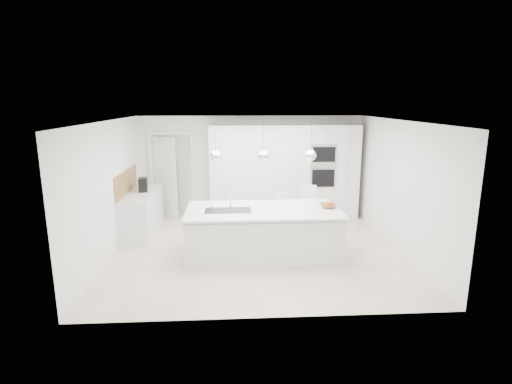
{
  "coord_description": "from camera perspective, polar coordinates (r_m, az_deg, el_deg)",
  "views": [
    {
      "loc": [
        -0.45,
        -7.34,
        2.86
      ],
      "look_at": [
        0.0,
        0.3,
        1.1
      ],
      "focal_mm": 28.0,
      "sensor_mm": 36.0,
      "label": 1
    }
  ],
  "objects": [
    {
      "name": "oven_stack",
      "position": [
        9.6,
        9.63,
        3.71
      ],
      "size": [
        0.62,
        0.04,
        1.05
      ],
      "primitive_type": null,
      "color": "#A5A5A8",
      "rests_on": "tall_cabinets"
    },
    {
      "name": "wall_left",
      "position": [
        7.86,
        -20.31,
        0.31
      ],
      "size": [
        0.0,
        5.0,
        5.0
      ],
      "primitive_type": "plane",
      "rotation": [
        1.57,
        0.0,
        1.57
      ],
      "color": "white",
      "rests_on": "ground"
    },
    {
      "name": "island_tap",
      "position": [
        7.46,
        -3.65,
        -1.11
      ],
      "size": [
        0.02,
        0.02,
        0.3
      ],
      "primitive_type": "cylinder",
      "color": "white",
      "rests_on": "island_worktop"
    },
    {
      "name": "doorway_frame",
      "position": [
        10.09,
        -11.87,
        2.19
      ],
      "size": [
        1.11,
        0.08,
        2.13
      ],
      "primitive_type": null,
      "color": "white",
      "rests_on": "floor"
    },
    {
      "name": "espresso_machine",
      "position": [
        9.13,
        -15.84,
        1.02
      ],
      "size": [
        0.22,
        0.31,
        0.3
      ],
      "primitive_type": "cube",
      "rotation": [
        0.0,
        0.0,
        0.15
      ],
      "color": "black",
      "rests_on": "left_worktop"
    },
    {
      "name": "banana_bunch",
      "position": [
        7.57,
        10.45,
        -1.41
      ],
      "size": [
        0.22,
        0.16,
        0.2
      ],
      "primitive_type": "torus",
      "rotation": [
        1.22,
        0.0,
        0.35
      ],
      "color": "yellow",
      "rests_on": "fruit_bowl"
    },
    {
      "name": "island_base",
      "position": [
        7.47,
        1.04,
        -6.04
      ],
      "size": [
        2.8,
        1.2,
        0.86
      ],
      "primitive_type": "cube",
      "color": "white",
      "rests_on": "floor"
    },
    {
      "name": "pendant_mid",
      "position": [
        7.13,
        1.09,
        5.21
      ],
      "size": [
        0.2,
        0.2,
        0.2
      ],
      "primitive_type": "sphere",
      "color": "white",
      "rests_on": "ceiling"
    },
    {
      "name": "pendant_right",
      "position": [
        7.24,
        7.84,
        5.21
      ],
      "size": [
        0.2,
        0.2,
        0.2
      ],
      "primitive_type": "sphere",
      "color": "white",
      "rests_on": "ceiling"
    },
    {
      "name": "island_sink",
      "position": [
        7.33,
        -4.02,
        -3.24
      ],
      "size": [
        0.84,
        0.44,
        0.18
      ],
      "primitive_type": null,
      "color": "#3F3F42",
      "rests_on": "island_worktop"
    },
    {
      "name": "hallway_door",
      "position": [
        10.09,
        -13.31,
        2.0
      ],
      "size": [
        0.76,
        0.38,
        2.0
      ],
      "primitive_type": "cube",
      "rotation": [
        0.0,
        0.0,
        -0.44
      ],
      "color": "white",
      "rests_on": "floor"
    },
    {
      "name": "oak_backsplash",
      "position": [
        9.01,
        -18.03,
        1.36
      ],
      "size": [
        0.02,
        1.8,
        0.5
      ],
      "primitive_type": "cube",
      "color": "#9F733B",
      "rests_on": "wall_left"
    },
    {
      "name": "ceiling",
      "position": [
        7.36,
        0.14,
        10.15
      ],
      "size": [
        5.5,
        5.5,
        0.0
      ],
      "primitive_type": "plane",
      "rotation": [
        3.14,
        0.0,
        0.0
      ],
      "color": "white",
      "rests_on": "wall_back"
    },
    {
      "name": "tall_cabinets",
      "position": [
        9.77,
        4.03,
        2.84
      ],
      "size": [
        3.6,
        0.6,
        2.3
      ],
      "primitive_type": "cube",
      "color": "white",
      "rests_on": "floor"
    },
    {
      "name": "fruit_bowl",
      "position": [
        7.59,
        10.23,
        -1.93
      ],
      "size": [
        0.32,
        0.32,
        0.07
      ],
      "primitive_type": "imported",
      "rotation": [
        0.0,
        0.0,
        0.07
      ],
      "color": "#9F733B",
      "rests_on": "island_worktop"
    },
    {
      "name": "left_worktop",
      "position": [
        8.99,
        -16.14,
        -0.29
      ],
      "size": [
        0.62,
        1.82,
        0.04
      ],
      "primitive_type": "cube",
      "color": "white",
      "rests_on": "left_base_cabinets"
    },
    {
      "name": "apple_c",
      "position": [
        7.57,
        10.68,
        -1.76
      ],
      "size": [
        0.07,
        0.07,
        0.07
      ],
      "primitive_type": "sphere",
      "color": "red",
      "rests_on": "fruit_bowl"
    },
    {
      "name": "floor",
      "position": [
        7.89,
        0.13,
        -8.3
      ],
      "size": [
        5.5,
        5.5,
        0.0
      ],
      "primitive_type": "plane",
      "color": "beige",
      "rests_on": "ground"
    },
    {
      "name": "island_worktop",
      "position": [
        7.38,
        1.03,
        -2.61
      ],
      "size": [
        2.84,
        1.4,
        0.04
      ],
      "primitive_type": "cube",
      "color": "white",
      "rests_on": "island_base"
    },
    {
      "name": "pendant_left",
      "position": [
        7.11,
        -5.78,
        5.13
      ],
      "size": [
        0.2,
        0.2,
        0.2
      ],
      "primitive_type": "sphere",
      "color": "white",
      "rests_on": "ceiling"
    },
    {
      "name": "left_base_cabinets",
      "position": [
        9.1,
        -15.96,
        -3.05
      ],
      "size": [
        0.6,
        1.8,
        0.86
      ],
      "primitive_type": "cube",
      "color": "white",
      "rests_on": "floor"
    },
    {
      "name": "apple_a",
      "position": [
        7.55,
        10.52,
        -1.76
      ],
      "size": [
        0.08,
        0.08,
        0.08
      ],
      "primitive_type": "sphere",
      "color": "red",
      "rests_on": "fruit_bowl"
    },
    {
      "name": "radiator",
      "position": [
        10.07,
        -10.04,
        1.24
      ],
      "size": [
        0.32,
        0.04,
        1.4
      ],
      "primitive_type": null,
      "color": "white",
      "rests_on": "floor"
    },
    {
      "name": "bar_stool_left",
      "position": [
        8.44,
        3.54,
        -3.44
      ],
      "size": [
        0.44,
        0.52,
        0.97
      ],
      "primitive_type": null,
      "rotation": [
        0.0,
        0.0,
        -0.32
      ],
      "color": "white",
      "rests_on": "floor"
    },
    {
      "name": "apple_b",
      "position": [
        7.54,
        10.53,
        -1.78
      ],
      "size": [
        0.08,
        0.08,
        0.08
      ],
      "primitive_type": "sphere",
      "color": "red",
      "rests_on": "fruit_bowl"
    },
    {
      "name": "bar_stool_right",
      "position": [
        8.52,
        7.55,
        -2.9
      ],
      "size": [
        0.44,
        0.56,
        1.1
      ],
      "primitive_type": null,
      "rotation": [
        0.0,
        0.0,
        -0.17
      ],
      "color": "white",
      "rests_on": "floor"
    },
    {
      "name": "wall_back",
      "position": [
        9.98,
        -0.75,
        3.66
      ],
      "size": [
        5.5,
        0.0,
        5.5
      ],
      "primitive_type": "plane",
      "rotation": [
        1.57,
        0.0,
        0.0
      ],
      "color": "white",
      "rests_on": "ground"
    }
  ]
}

